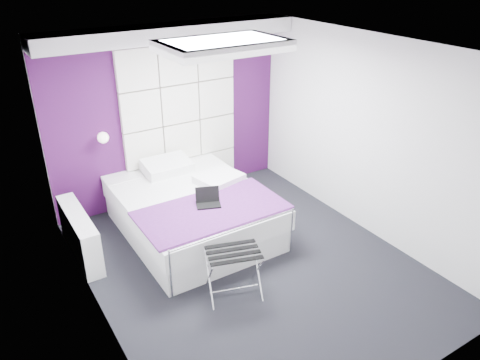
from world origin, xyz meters
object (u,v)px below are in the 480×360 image
(radiator, at_px, (80,235))
(luggage_rack, at_px, (234,273))
(bed, at_px, (192,211))
(laptop, at_px, (207,200))
(wall_lamp, at_px, (102,137))
(nightstand, at_px, (120,178))

(radiator, relative_size, luggage_rack, 2.09)
(bed, distance_m, laptop, 0.54)
(wall_lamp, bearing_deg, bed, -51.67)
(radiator, distance_m, luggage_rack, 2.06)
(nightstand, distance_m, laptop, 1.52)
(wall_lamp, relative_size, nightstand, 0.32)
(radiator, bearing_deg, nightstand, 41.88)
(radiator, relative_size, bed, 0.55)
(bed, height_order, luggage_rack, bed)
(luggage_rack, height_order, laptop, laptop)
(luggage_rack, xyz_separation_m, laptop, (0.21, 0.99, 0.39))
(bed, relative_size, laptop, 7.35)
(wall_lamp, height_order, laptop, wall_lamp)
(nightstand, bearing_deg, laptop, -64.90)
(nightstand, height_order, laptop, laptop)
(wall_lamp, relative_size, luggage_rack, 0.26)
(wall_lamp, xyz_separation_m, bed, (0.80, -1.01, -0.90))
(radiator, xyz_separation_m, bed, (1.44, -0.25, 0.02))
(radiator, bearing_deg, luggage_rack, -53.18)
(luggage_rack, bearing_deg, bed, 99.07)
(wall_lamp, height_order, nightstand, wall_lamp)
(nightstand, distance_m, luggage_rack, 2.42)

